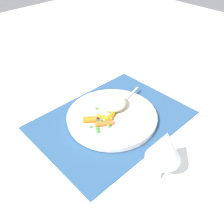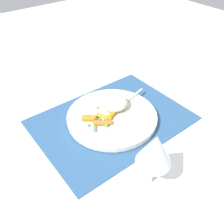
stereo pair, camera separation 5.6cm
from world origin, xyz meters
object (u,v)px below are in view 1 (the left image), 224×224
object	(u,v)px
rice_mound	(113,102)
fork	(119,107)
plate	(112,117)
carrot_portion	(101,120)
wine_glass	(165,148)

from	to	relation	value
rice_mound	fork	distance (m)	0.02
rice_mound	plate	bearing A→B (deg)	42.90
rice_mound	carrot_portion	bearing A→B (deg)	20.07
fork	carrot_portion	bearing A→B (deg)	7.46
plate	wine_glass	bearing A→B (deg)	73.98
rice_mound	wine_glass	world-z (taller)	wine_glass
plate	carrot_portion	size ratio (longest dim) A/B	2.83
plate	rice_mound	xyz separation A→B (m)	(-0.03, -0.02, 0.03)
carrot_portion	fork	xyz separation A→B (m)	(-0.08, -0.01, -0.00)
carrot_portion	fork	size ratio (longest dim) A/B	0.47
carrot_portion	wine_glass	size ratio (longest dim) A/B	0.63
rice_mound	wine_glass	size ratio (longest dim) A/B	0.56
rice_mound	fork	bearing A→B (deg)	131.51
rice_mound	fork	world-z (taller)	rice_mound
rice_mound	fork	xyz separation A→B (m)	(-0.01, 0.01, -0.02)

